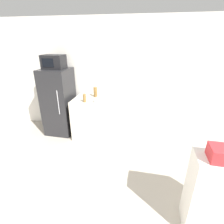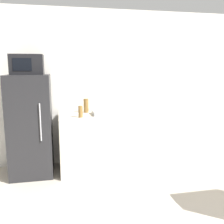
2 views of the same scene
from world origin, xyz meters
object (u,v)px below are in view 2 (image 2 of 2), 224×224
at_px(refrigerator, 31,126).
at_px(bottle_short, 81,112).
at_px(bottle_tall, 86,106).
at_px(microwave, 27,65).

xyz_separation_m(refrigerator, bottle_short, (0.74, -0.25, 0.23)).
xyz_separation_m(bottle_tall, bottle_short, (-0.12, -0.38, -0.03)).
relative_size(microwave, bottle_tall, 2.06).
height_order(microwave, bottle_short, microwave).
bearing_deg(refrigerator, bottle_short, -18.33).
height_order(refrigerator, bottle_short, refrigerator).
relative_size(refrigerator, bottle_tall, 6.83).
distance_m(refrigerator, bottle_short, 0.82).
bearing_deg(bottle_short, microwave, 161.77).
distance_m(bottle_tall, bottle_short, 0.40).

